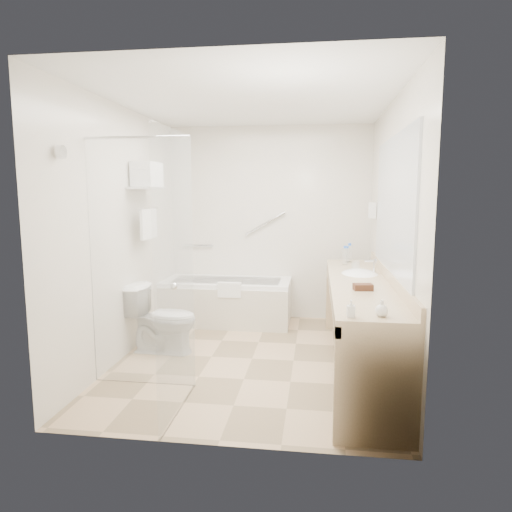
# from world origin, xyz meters

# --- Properties ---
(floor) EXTENTS (3.20, 3.20, 0.00)m
(floor) POSITION_xyz_m (0.00, 0.00, 0.00)
(floor) COLOR tan
(floor) RESTS_ON ground
(ceiling) EXTENTS (2.60, 3.20, 0.10)m
(ceiling) POSITION_xyz_m (0.00, 0.00, 2.50)
(ceiling) COLOR white
(ceiling) RESTS_ON wall_back
(wall_back) EXTENTS (2.60, 0.10, 2.50)m
(wall_back) POSITION_xyz_m (0.00, 1.60, 1.25)
(wall_back) COLOR beige
(wall_back) RESTS_ON ground
(wall_front) EXTENTS (2.60, 0.10, 2.50)m
(wall_front) POSITION_xyz_m (0.00, -1.60, 1.25)
(wall_front) COLOR beige
(wall_front) RESTS_ON ground
(wall_left) EXTENTS (0.10, 3.20, 2.50)m
(wall_left) POSITION_xyz_m (-1.30, 0.00, 1.25)
(wall_left) COLOR beige
(wall_left) RESTS_ON ground
(wall_right) EXTENTS (0.10, 3.20, 2.50)m
(wall_right) POSITION_xyz_m (1.30, 0.00, 1.25)
(wall_right) COLOR beige
(wall_right) RESTS_ON ground
(bathtub) EXTENTS (1.60, 0.73, 0.59)m
(bathtub) POSITION_xyz_m (-0.50, 1.24, 0.28)
(bathtub) COLOR white
(bathtub) RESTS_ON floor
(grab_bar_short) EXTENTS (0.40, 0.03, 0.03)m
(grab_bar_short) POSITION_xyz_m (-0.95, 1.56, 0.95)
(grab_bar_short) COLOR silver
(grab_bar_short) RESTS_ON wall_back
(grab_bar_long) EXTENTS (0.53, 0.03, 0.33)m
(grab_bar_long) POSITION_xyz_m (-0.05, 1.56, 1.25)
(grab_bar_long) COLOR silver
(grab_bar_long) RESTS_ON wall_back
(shower_enclosure) EXTENTS (0.96, 0.91, 2.11)m
(shower_enclosure) POSITION_xyz_m (-0.63, -0.93, 1.07)
(shower_enclosure) COLOR silver
(shower_enclosure) RESTS_ON floor
(towel_shelf) EXTENTS (0.24, 0.55, 0.81)m
(towel_shelf) POSITION_xyz_m (-1.17, 0.35, 1.75)
(towel_shelf) COLOR silver
(towel_shelf) RESTS_ON wall_left
(vanity_counter) EXTENTS (0.55, 2.70, 0.95)m
(vanity_counter) POSITION_xyz_m (1.02, -0.15, 0.64)
(vanity_counter) COLOR #CAAF87
(vanity_counter) RESTS_ON floor
(sink) EXTENTS (0.40, 0.52, 0.14)m
(sink) POSITION_xyz_m (1.05, 0.25, 0.82)
(sink) COLOR white
(sink) RESTS_ON vanity_counter
(faucet) EXTENTS (0.03, 0.03, 0.14)m
(faucet) POSITION_xyz_m (1.20, 0.25, 0.93)
(faucet) COLOR silver
(faucet) RESTS_ON vanity_counter
(mirror) EXTENTS (0.02, 2.00, 1.20)m
(mirror) POSITION_xyz_m (1.29, -0.15, 1.55)
(mirror) COLOR #B6BDC3
(mirror) RESTS_ON wall_right
(hairdryer_unit) EXTENTS (0.08, 0.10, 0.18)m
(hairdryer_unit) POSITION_xyz_m (1.25, 1.05, 1.45)
(hairdryer_unit) COLOR silver
(hairdryer_unit) RESTS_ON wall_right
(toilet) EXTENTS (0.73, 0.43, 0.70)m
(toilet) POSITION_xyz_m (-0.95, 0.09, 0.35)
(toilet) COLOR white
(toilet) RESTS_ON floor
(amenity_basket) EXTENTS (0.17, 0.12, 0.05)m
(amenity_basket) POSITION_xyz_m (1.01, -0.54, 0.88)
(amenity_basket) COLOR #472719
(amenity_basket) RESTS_ON vanity_counter
(soap_bottle_a) EXTENTS (0.06, 0.12, 0.05)m
(soap_bottle_a) POSITION_xyz_m (0.85, -1.40, 0.88)
(soap_bottle_a) COLOR silver
(soap_bottle_a) RESTS_ON vanity_counter
(soap_bottle_b) EXTENTS (0.10, 0.12, 0.09)m
(soap_bottle_b) POSITION_xyz_m (1.05, -1.35, 0.89)
(soap_bottle_b) COLOR silver
(soap_bottle_b) RESTS_ON vanity_counter
(water_bottle_left) EXTENTS (0.06, 0.06, 0.21)m
(water_bottle_left) POSITION_xyz_m (0.94, 0.81, 0.95)
(water_bottle_left) COLOR silver
(water_bottle_left) RESTS_ON vanity_counter
(water_bottle_mid) EXTENTS (0.07, 0.07, 0.22)m
(water_bottle_mid) POSITION_xyz_m (1.00, 1.02, 0.95)
(water_bottle_mid) COLOR silver
(water_bottle_mid) RESTS_ON vanity_counter
(water_bottle_right) EXTENTS (0.06, 0.06, 0.19)m
(water_bottle_right) POSITION_xyz_m (0.98, 0.99, 0.94)
(water_bottle_right) COLOR silver
(water_bottle_right) RESTS_ON vanity_counter
(drinking_glass_near) EXTENTS (0.10, 0.10, 0.10)m
(drinking_glass_near) POSITION_xyz_m (1.04, 0.47, 0.90)
(drinking_glass_near) COLOR silver
(drinking_glass_near) RESTS_ON vanity_counter
(drinking_glass_far) EXTENTS (0.09, 0.09, 0.09)m
(drinking_glass_far) POSITION_xyz_m (1.01, 0.35, 0.90)
(drinking_glass_far) COLOR silver
(drinking_glass_far) RESTS_ON vanity_counter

